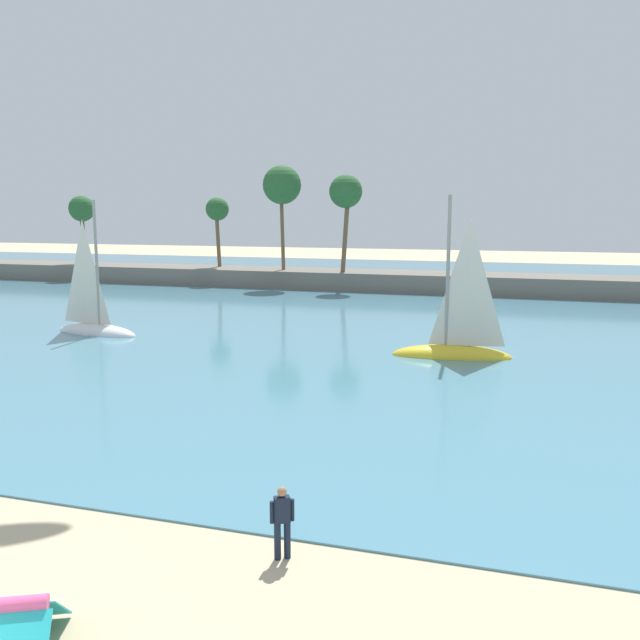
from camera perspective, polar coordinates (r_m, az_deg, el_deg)
sea at (r=60.09m, az=9.57°, el=1.80°), size 220.00×90.48×0.06m
palm_headland at (r=64.69m, az=13.71°, el=4.84°), size 112.86×6.43×13.08m
person_at_waterline at (r=15.44m, az=-3.21°, el=-16.53°), size 0.48×0.35×1.67m
sailboat_near_shore at (r=35.96m, az=11.29°, el=-1.79°), size 6.38×2.64×8.99m
sailboat_toward_headland at (r=44.37m, az=-18.51°, el=-0.05°), size 6.29×2.75×8.82m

